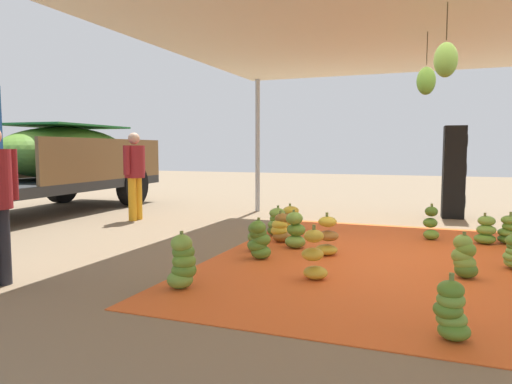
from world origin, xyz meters
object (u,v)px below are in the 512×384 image
Objects in this scene: banana_bunch_4 at (281,228)px; banana_bunch_12 at (486,231)px; banana_bunch_1 at (277,223)px; cargo_truck_main at (14,156)px; banana_bunch_7 at (295,231)px; worker_2 at (135,169)px; banana_bunch_11 at (327,237)px; banana_bunch_2 at (255,238)px; banana_bunch_5 at (451,312)px; banana_bunch_3 at (183,263)px; banana_bunch_10 at (314,257)px; speaker_stack at (454,172)px; banana_bunch_0 at (431,224)px; banana_bunch_14 at (510,231)px; banana_bunch_13 at (464,257)px; banana_bunch_6 at (259,241)px; banana_bunch_8 at (290,218)px.

banana_bunch_12 is (0.92, -2.81, -0.01)m from banana_bunch_4.
cargo_truck_main is at bearing 90.10° from banana_bunch_1.
worker_2 is (1.44, 3.64, 0.74)m from banana_bunch_7.
banana_bunch_11 reaches higher than banana_bunch_1.
banana_bunch_2 is 0.95× the size of banana_bunch_12.
banana_bunch_12 is at bearing -7.86° from banana_bunch_5.
banana_bunch_10 reaches higher than banana_bunch_3.
banana_bunch_11 is 0.30× the size of speaker_stack.
banana_bunch_12 is at bearing -52.10° from banana_bunch_11.
banana_bunch_0 reaches higher than banana_bunch_1.
worker_2 is at bearing 113.96° from speaker_stack.
banana_bunch_10 is 7.07m from cargo_truck_main.
banana_bunch_11 is 1.22× the size of banana_bunch_12.
banana_bunch_14 is (1.65, -2.30, -0.03)m from banana_bunch_11.
banana_bunch_7 is at bearing -136.36° from banana_bunch_4.
banana_bunch_14 is (2.83, -2.17, -0.05)m from banana_bunch_10.
cargo_truck_main reaches higher than banana_bunch_14.
banana_bunch_12 is 2.12m from banana_bunch_13.
banana_bunch_3 is 1.06× the size of banana_bunch_7.
banana_bunch_12 reaches higher than banana_bunch_2.
banana_bunch_11 is (0.53, -0.74, -0.00)m from banana_bunch_6.
banana_bunch_11 is 1.69m from banana_bunch_13.
banana_bunch_14 is (0.11, -0.32, 0.01)m from banana_bunch_12.
banana_bunch_5 is at bearing -143.87° from banana_bunch_7.
banana_bunch_1 is 2.55m from banana_bunch_10.
banana_bunch_11 is (-1.09, -1.05, 0.02)m from banana_bunch_1.
banana_bunch_13 is at bearing -131.03° from banana_bunch_8.
banana_bunch_5 is at bearing -132.67° from banana_bunch_10.
worker_2 is at bearing 90.49° from banana_bunch_8.
banana_bunch_1 is 0.98× the size of banana_bunch_5.
speaker_stack is (6.23, -2.60, 0.65)m from banana_bunch_3.
banana_bunch_1 is 3.05m from banana_bunch_3.
banana_bunch_7 is at bearing 36.13° from banana_bunch_5.
banana_bunch_5 is 0.93× the size of banana_bunch_6.
banana_bunch_11 is at bearing 71.07° from banana_bunch_13.
banana_bunch_0 is 1.07m from banana_bunch_14.
banana_bunch_14 is at bearing -17.55° from banana_bunch_13.
speaker_stack is at bearing -1.38° from banana_bunch_5.
banana_bunch_3 reaches higher than banana_bunch_14.
banana_bunch_7 is at bearing 23.50° from banana_bunch_10.
banana_bunch_7 is (-0.81, -0.54, 0.02)m from banana_bunch_1.
banana_bunch_13 is (-0.82, -2.11, -0.01)m from banana_bunch_7.
banana_bunch_14 is 2.80m from speaker_stack.
banana_bunch_8 is 0.28× the size of worker_2.
banana_bunch_2 is at bearing 133.07° from banana_bunch_7.
banana_bunch_5 is at bearing 178.62° from speaker_stack.
banana_bunch_5 is (-2.25, -2.38, 0.02)m from banana_bunch_2.
banana_bunch_13 reaches higher than banana_bunch_2.
banana_bunch_11 is (1.18, 0.12, -0.01)m from banana_bunch_10.
banana_bunch_2 is 0.88× the size of banana_bunch_5.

